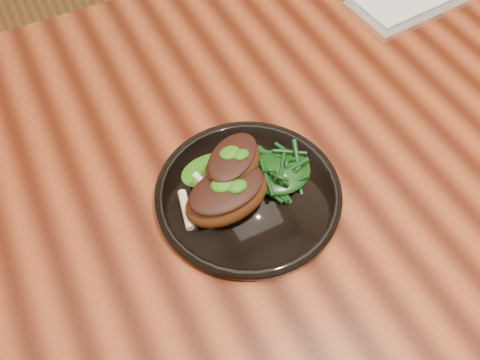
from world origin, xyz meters
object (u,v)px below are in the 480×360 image
object	(u,v)px
lamb_chop_front	(226,195)
greens_heap	(280,169)
plate	(248,194)
desk	(355,128)

from	to	relation	value
lamb_chop_front	greens_heap	world-z (taller)	lamb_chop_front
greens_heap	plate	bearing A→B (deg)	-174.81
desk	greens_heap	xyz separation A→B (m)	(-0.20, -0.09, 0.11)
desk	plate	distance (m)	0.28
desk	greens_heap	distance (m)	0.25
lamb_chop_front	greens_heap	distance (m)	0.09
plate	greens_heap	distance (m)	0.05
desk	greens_heap	bearing A→B (deg)	-156.46
desk	plate	xyz separation A→B (m)	(-0.25, -0.09, 0.09)
plate	lamb_chop_front	size ratio (longest dim) A/B	1.98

